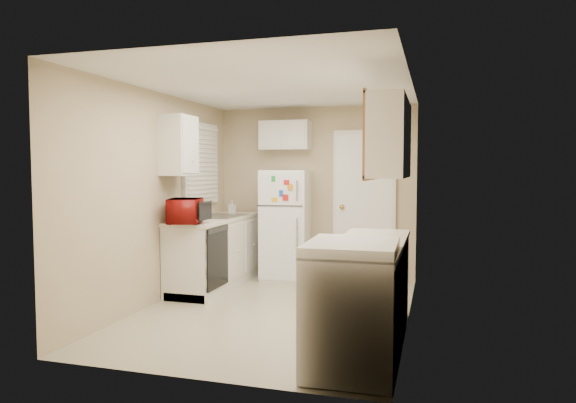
# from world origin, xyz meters

# --- Properties ---
(floor) EXTENTS (3.80, 3.80, 0.00)m
(floor) POSITION_xyz_m (0.00, 0.00, 0.00)
(floor) COLOR beige
(floor) RESTS_ON ground
(ceiling) EXTENTS (3.80, 3.80, 0.00)m
(ceiling) POSITION_xyz_m (0.00, 0.00, 2.40)
(ceiling) COLOR white
(ceiling) RESTS_ON floor
(wall_left) EXTENTS (3.80, 3.80, 0.00)m
(wall_left) POSITION_xyz_m (-1.40, 0.00, 1.20)
(wall_left) COLOR tan
(wall_left) RESTS_ON floor
(wall_right) EXTENTS (3.80, 3.80, 0.00)m
(wall_right) POSITION_xyz_m (1.40, 0.00, 1.20)
(wall_right) COLOR tan
(wall_right) RESTS_ON floor
(wall_back) EXTENTS (2.80, 2.80, 0.00)m
(wall_back) POSITION_xyz_m (0.00, 1.90, 1.20)
(wall_back) COLOR tan
(wall_back) RESTS_ON floor
(wall_front) EXTENTS (2.80, 2.80, 0.00)m
(wall_front) POSITION_xyz_m (0.00, -1.90, 1.20)
(wall_front) COLOR tan
(wall_front) RESTS_ON floor
(left_counter) EXTENTS (0.60, 1.80, 0.90)m
(left_counter) POSITION_xyz_m (-1.10, 0.90, 0.45)
(left_counter) COLOR silver
(left_counter) RESTS_ON floor
(dishwasher) EXTENTS (0.03, 0.58, 0.72)m
(dishwasher) POSITION_xyz_m (-0.81, 0.30, 0.49)
(dishwasher) COLOR black
(dishwasher) RESTS_ON floor
(sink) EXTENTS (0.54, 0.74, 0.16)m
(sink) POSITION_xyz_m (-1.10, 1.05, 0.86)
(sink) COLOR gray
(sink) RESTS_ON left_counter
(microwave) EXTENTS (0.58, 0.43, 0.34)m
(microwave) POSITION_xyz_m (-1.13, 0.13, 1.05)
(microwave) COLOR maroon
(microwave) RESTS_ON left_counter
(soap_bottle) EXTENTS (0.10, 0.10, 0.18)m
(soap_bottle) POSITION_xyz_m (-1.15, 1.60, 1.00)
(soap_bottle) COLOR beige
(soap_bottle) RESTS_ON left_counter
(window_blinds) EXTENTS (0.10, 0.98, 1.08)m
(window_blinds) POSITION_xyz_m (-1.36, 1.05, 1.60)
(window_blinds) COLOR silver
(window_blinds) RESTS_ON wall_left
(upper_cabinet_left) EXTENTS (0.30, 0.45, 0.70)m
(upper_cabinet_left) POSITION_xyz_m (-1.25, 0.22, 1.80)
(upper_cabinet_left) COLOR silver
(upper_cabinet_left) RESTS_ON wall_left
(refrigerator) EXTENTS (0.67, 0.65, 1.51)m
(refrigerator) POSITION_xyz_m (-0.34, 1.57, 0.76)
(refrigerator) COLOR white
(refrigerator) RESTS_ON floor
(cabinet_over_fridge) EXTENTS (0.70, 0.30, 0.40)m
(cabinet_over_fridge) POSITION_xyz_m (-0.40, 1.75, 2.00)
(cabinet_over_fridge) COLOR silver
(cabinet_over_fridge) RESTS_ON wall_back
(interior_door) EXTENTS (0.86, 0.06, 2.08)m
(interior_door) POSITION_xyz_m (0.70, 1.86, 1.02)
(interior_door) COLOR white
(interior_door) RESTS_ON floor
(right_counter) EXTENTS (0.60, 2.00, 0.90)m
(right_counter) POSITION_xyz_m (1.10, -0.80, 0.45)
(right_counter) COLOR silver
(right_counter) RESTS_ON floor
(stove) EXTENTS (0.68, 0.83, 0.99)m
(stove) POSITION_xyz_m (1.05, -1.41, 0.50)
(stove) COLOR white
(stove) RESTS_ON floor
(upper_cabinet_right) EXTENTS (0.30, 1.20, 0.70)m
(upper_cabinet_right) POSITION_xyz_m (1.25, -0.50, 1.80)
(upper_cabinet_right) COLOR silver
(upper_cabinet_right) RESTS_ON wall_right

